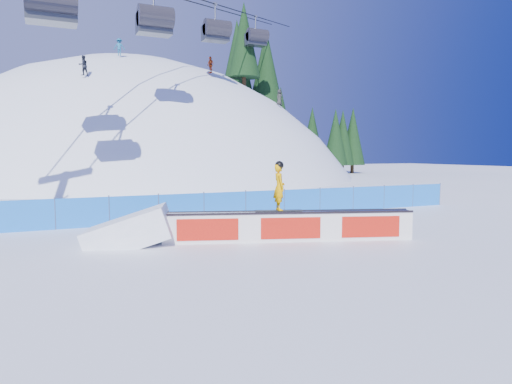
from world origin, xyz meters
name	(u,v)px	position (x,y,z in m)	size (l,w,h in m)	color
ground	(317,231)	(0.00, 0.00, 0.00)	(160.00, 160.00, 0.00)	white
snow_hill	(135,321)	(0.00, 42.00, -18.00)	(64.00, 64.00, 64.00)	white
treeline	(290,97)	(21.70, 41.76, 10.58)	(18.68, 13.05, 20.12)	#342315
safety_fence	(265,203)	(0.00, 4.50, 0.60)	(22.05, 0.05, 1.30)	blue
chairlift	(205,3)	(4.74, 27.49, 16.89)	(40.80, 41.70, 22.00)	gray
rail_box	(289,226)	(-1.86, -1.21, 0.50)	(8.19, 3.23, 1.01)	silver
snow_ramp	(130,244)	(-6.86, 0.45, 0.00)	(2.65, 1.77, 1.00)	white
snowboarder	(279,187)	(-2.19, -1.10, 1.84)	(1.62, 0.79, 1.68)	black
distant_skiers	(168,67)	(1.73, 29.60, 11.18)	(20.80, 6.42, 5.97)	black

